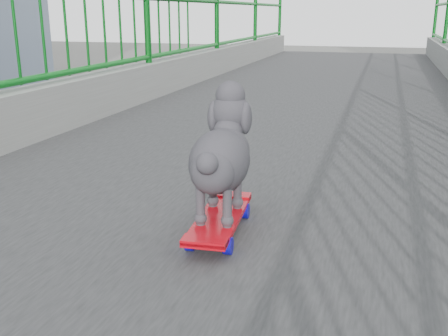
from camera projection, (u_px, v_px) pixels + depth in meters
skateboard at (220, 220)px, 1.79m from camera, size 0.18×0.49×0.06m
poodle at (221, 154)px, 1.75m from camera, size 0.22×0.48×0.40m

